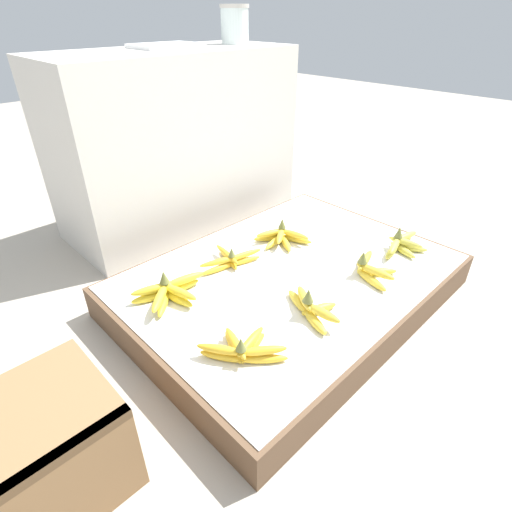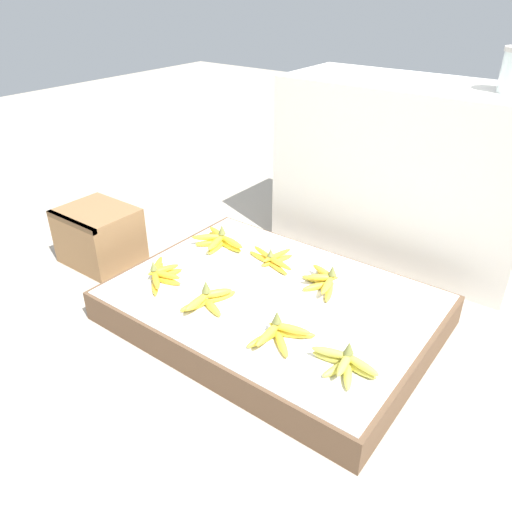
{
  "view_description": "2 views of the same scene",
  "coord_description": "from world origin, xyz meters",
  "px_view_note": "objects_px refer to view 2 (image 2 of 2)",
  "views": [
    {
      "loc": [
        -0.98,
        -0.81,
        0.98
      ],
      "look_at": [
        -0.07,
        0.12,
        0.17
      ],
      "focal_mm": 28.0,
      "sensor_mm": 36.0,
      "label": 1
    },
    {
      "loc": [
        0.94,
        -1.36,
        1.24
      ],
      "look_at": [
        -0.08,
        -0.0,
        0.28
      ],
      "focal_mm": 35.0,
      "sensor_mm": 36.0,
      "label": 2
    }
  ],
  "objects_px": {
    "wooden_crate": "(99,236)",
    "banana_bunch_front_right": "(345,363)",
    "banana_bunch_front_midleft": "(208,299)",
    "banana_bunch_middle_midright": "(324,281)",
    "banana_bunch_front_midright": "(279,334)",
    "banana_bunch_middle_left": "(219,240)",
    "banana_bunch_front_left": "(161,275)",
    "banana_bunch_middle_midleft": "(272,259)",
    "foam_tray_white": "(424,78)"
  },
  "relations": [
    {
      "from": "banana_bunch_front_right",
      "to": "foam_tray_white",
      "type": "xyz_separation_m",
      "value": [
        -0.29,
        1.14,
        0.68
      ]
    },
    {
      "from": "wooden_crate",
      "to": "banana_bunch_front_midleft",
      "type": "relative_size",
      "value": 1.42
    },
    {
      "from": "wooden_crate",
      "to": "banana_bunch_middle_left",
      "type": "relative_size",
      "value": 1.31
    },
    {
      "from": "wooden_crate",
      "to": "banana_bunch_front_midleft",
      "type": "xyz_separation_m",
      "value": [
        0.81,
        -0.12,
        0.03
      ]
    },
    {
      "from": "banana_bunch_front_left",
      "to": "foam_tray_white",
      "type": "bearing_deg",
      "value": 62.68
    },
    {
      "from": "foam_tray_white",
      "to": "banana_bunch_front_midleft",
      "type": "bearing_deg",
      "value": -104.61
    },
    {
      "from": "banana_bunch_front_midright",
      "to": "banana_bunch_middle_midleft",
      "type": "height_order",
      "value": "banana_bunch_front_midright"
    },
    {
      "from": "banana_bunch_front_left",
      "to": "wooden_crate",
      "type": "bearing_deg",
      "value": 169.75
    },
    {
      "from": "banana_bunch_front_right",
      "to": "banana_bunch_middle_left",
      "type": "xyz_separation_m",
      "value": [
        -0.87,
        0.39,
        0.0
      ]
    },
    {
      "from": "banana_bunch_front_midleft",
      "to": "foam_tray_white",
      "type": "relative_size",
      "value": 0.83
    },
    {
      "from": "wooden_crate",
      "to": "foam_tray_white",
      "type": "height_order",
      "value": "foam_tray_white"
    },
    {
      "from": "banana_bunch_front_right",
      "to": "foam_tray_white",
      "type": "bearing_deg",
      "value": 104.09
    },
    {
      "from": "banana_bunch_middle_left",
      "to": "foam_tray_white",
      "type": "relative_size",
      "value": 0.9
    },
    {
      "from": "banana_bunch_middle_left",
      "to": "banana_bunch_middle_midright",
      "type": "relative_size",
      "value": 1.28
    },
    {
      "from": "wooden_crate",
      "to": "banana_bunch_front_right",
      "type": "height_order",
      "value": "wooden_crate"
    },
    {
      "from": "banana_bunch_middle_left",
      "to": "banana_bunch_middle_midleft",
      "type": "height_order",
      "value": "banana_bunch_middle_left"
    },
    {
      "from": "banana_bunch_middle_midright",
      "to": "banana_bunch_middle_midleft",
      "type": "bearing_deg",
      "value": 175.42
    },
    {
      "from": "banana_bunch_front_right",
      "to": "foam_tray_white",
      "type": "distance_m",
      "value": 1.36
    },
    {
      "from": "banana_bunch_front_midleft",
      "to": "wooden_crate",
      "type": "bearing_deg",
      "value": 171.8
    },
    {
      "from": "wooden_crate",
      "to": "banana_bunch_middle_midleft",
      "type": "relative_size",
      "value": 1.3
    },
    {
      "from": "banana_bunch_middle_midleft",
      "to": "wooden_crate",
      "type": "bearing_deg",
      "value": -160.5
    },
    {
      "from": "banana_bunch_front_midleft",
      "to": "banana_bunch_middle_midright",
      "type": "distance_m",
      "value": 0.48
    },
    {
      "from": "banana_bunch_front_midleft",
      "to": "banana_bunch_front_right",
      "type": "distance_m",
      "value": 0.59
    },
    {
      "from": "banana_bunch_front_left",
      "to": "banana_bunch_middle_left",
      "type": "height_order",
      "value": "banana_bunch_middle_left"
    },
    {
      "from": "banana_bunch_front_left",
      "to": "banana_bunch_middle_midright",
      "type": "bearing_deg",
      "value": 33.06
    },
    {
      "from": "wooden_crate",
      "to": "banana_bunch_front_midright",
      "type": "height_order",
      "value": "wooden_crate"
    },
    {
      "from": "banana_bunch_middle_left",
      "to": "banana_bunch_middle_midleft",
      "type": "relative_size",
      "value": 0.99
    },
    {
      "from": "banana_bunch_front_midright",
      "to": "banana_bunch_middle_midleft",
      "type": "xyz_separation_m",
      "value": [
        -0.33,
        0.42,
        -0.01
      ]
    },
    {
      "from": "banana_bunch_front_right",
      "to": "banana_bunch_middle_midright",
      "type": "xyz_separation_m",
      "value": [
        -0.3,
        0.39,
        -0.0
      ]
    },
    {
      "from": "banana_bunch_front_midright",
      "to": "wooden_crate",
      "type": "bearing_deg",
      "value": 173.84
    },
    {
      "from": "banana_bunch_front_right",
      "to": "banana_bunch_middle_midright",
      "type": "bearing_deg",
      "value": 128.19
    },
    {
      "from": "banana_bunch_front_left",
      "to": "banana_bunch_front_midleft",
      "type": "distance_m",
      "value": 0.28
    },
    {
      "from": "banana_bunch_front_midleft",
      "to": "banana_bunch_front_left",
      "type": "bearing_deg",
      "value": 175.74
    },
    {
      "from": "banana_bunch_middle_midleft",
      "to": "banana_bunch_front_right",
      "type": "bearing_deg",
      "value": -35.37
    },
    {
      "from": "banana_bunch_middle_left",
      "to": "banana_bunch_middle_midright",
      "type": "height_order",
      "value": "banana_bunch_middle_left"
    },
    {
      "from": "banana_bunch_middle_midright",
      "to": "banana_bunch_middle_left",
      "type": "bearing_deg",
      "value": 179.59
    },
    {
      "from": "banana_bunch_middle_left",
      "to": "banana_bunch_front_left",
      "type": "bearing_deg",
      "value": -89.76
    },
    {
      "from": "banana_bunch_front_left",
      "to": "banana_bunch_front_midleft",
      "type": "xyz_separation_m",
      "value": [
        0.28,
        -0.02,
        0.0
      ]
    },
    {
      "from": "banana_bunch_front_midleft",
      "to": "banana_bunch_front_right",
      "type": "bearing_deg",
      "value": -0.04
    },
    {
      "from": "banana_bunch_front_midleft",
      "to": "banana_bunch_front_midright",
      "type": "distance_m",
      "value": 0.33
    },
    {
      "from": "foam_tray_white",
      "to": "banana_bunch_middle_midright",
      "type": "bearing_deg",
      "value": -91.33
    },
    {
      "from": "banana_bunch_front_right",
      "to": "banana_bunch_front_left",
      "type": "bearing_deg",
      "value": 178.59
    },
    {
      "from": "wooden_crate",
      "to": "banana_bunch_front_left",
      "type": "height_order",
      "value": "wooden_crate"
    },
    {
      "from": "wooden_crate",
      "to": "foam_tray_white",
      "type": "relative_size",
      "value": 1.18
    },
    {
      "from": "wooden_crate",
      "to": "banana_bunch_middle_midright",
      "type": "bearing_deg",
      "value": 13.84
    },
    {
      "from": "banana_bunch_middle_left",
      "to": "banana_bunch_middle_midleft",
      "type": "xyz_separation_m",
      "value": [
        0.29,
        0.02,
        -0.01
      ]
    },
    {
      "from": "wooden_crate",
      "to": "banana_bunch_front_midleft",
      "type": "distance_m",
      "value": 0.82
    },
    {
      "from": "banana_bunch_middle_left",
      "to": "wooden_crate",
      "type": "bearing_deg",
      "value": -152.73
    },
    {
      "from": "banana_bunch_front_midright",
      "to": "banana_bunch_front_left",
      "type": "bearing_deg",
      "value": 177.43
    },
    {
      "from": "banana_bunch_front_midleft",
      "to": "banana_bunch_front_right",
      "type": "relative_size",
      "value": 1.03
    }
  ]
}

